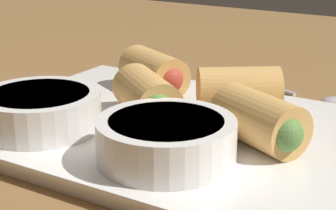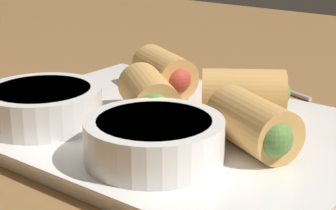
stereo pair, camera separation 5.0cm
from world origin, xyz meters
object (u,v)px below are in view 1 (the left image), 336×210
at_px(dipping_bowl_far, 40,109).
at_px(spoon, 320,99).
at_px(dipping_bowl_near, 170,139).
at_px(serving_plate, 168,131).

bearing_deg(dipping_bowl_far, spoon, -126.61).
relative_size(dipping_bowl_near, spoon, 0.53).
bearing_deg(dipping_bowl_far, serving_plate, -142.63).
bearing_deg(dipping_bowl_near, serving_plate, -57.55).
relative_size(dipping_bowl_far, spoon, 0.53).
bearing_deg(spoon, serving_plate, 62.68).
height_order(serving_plate, dipping_bowl_far, dipping_bowl_far).
bearing_deg(serving_plate, dipping_bowl_far, 37.37).
distance_m(serving_plate, spoon, 0.18).
bearing_deg(dipping_bowl_near, spoon, -100.49).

